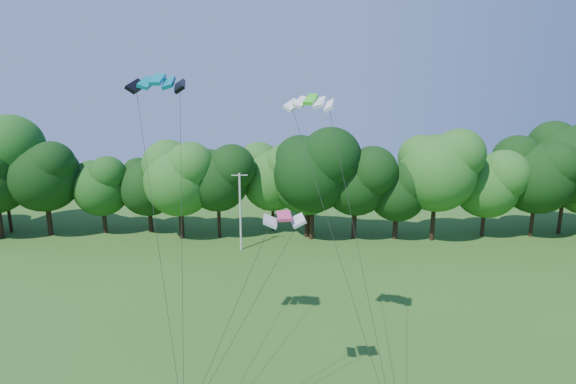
{
  "coord_description": "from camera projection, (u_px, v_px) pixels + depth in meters",
  "views": [
    {
      "loc": [
        1.01,
        -13.15,
        16.21
      ],
      "look_at": [
        0.42,
        13.0,
        10.35
      ],
      "focal_mm": 28.0,
      "sensor_mm": 36.0,
      "label": 1
    }
  ],
  "objects": [
    {
      "name": "utility_pole",
      "position": [
        240.0,
        211.0,
        46.26
      ],
      "size": [
        1.63,
        0.22,
        8.14
      ],
      "rotation": [
        0.0,
        0.0,
        0.09
      ],
      "color": "silver",
      "rests_on": "ground"
    },
    {
      "name": "kite_teal",
      "position": [
        157.0,
        79.0,
        22.97
      ],
      "size": [
        2.85,
        1.26,
        0.65
      ],
      "rotation": [
        0.0,
        0.0,
        0.0
      ],
      "color": "#04788A",
      "rests_on": "ground"
    },
    {
      "name": "kite_green",
      "position": [
        311.0,
        99.0,
        23.92
      ],
      "size": [
        2.86,
        1.98,
        0.6
      ],
      "rotation": [
        0.0,
        0.0,
        -0.34
      ],
      "color": "#3BE622",
      "rests_on": "ground"
    },
    {
      "name": "kite_pink",
      "position": [
        284.0,
        216.0,
        20.72
      ],
      "size": [
        2.06,
        1.18,
        0.3
      ],
      "rotation": [
        0.0,
        0.0,
        0.12
      ],
      "color": "#DA3C6A",
      "rests_on": "ground"
    },
    {
      "name": "tree_back_west",
      "position": [
        1.0,
        157.0,
        51.03
      ],
      "size": [
        9.88,
        9.88,
        14.37
      ],
      "color": "black",
      "rests_on": "ground"
    },
    {
      "name": "tree_back_center",
      "position": [
        312.0,
        165.0,
        48.77
      ],
      "size": [
        9.26,
        9.26,
        13.46
      ],
      "color": "#321F13",
      "rests_on": "ground"
    }
  ]
}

